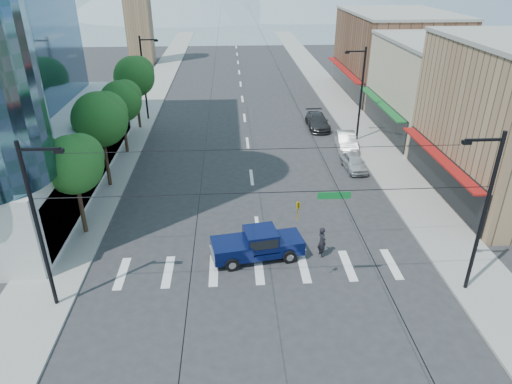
# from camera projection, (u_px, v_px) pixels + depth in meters

# --- Properties ---
(ground) EXTENTS (160.00, 160.00, 0.00)m
(ground) POSITION_uv_depth(u_px,v_px,m) (264.00, 285.00, 24.99)
(ground) COLOR #28282B
(ground) RESTS_ON ground
(sidewalk_left) EXTENTS (4.00, 120.00, 0.15)m
(sidewalk_left) POSITION_uv_depth(u_px,v_px,m) (151.00, 96.00, 59.96)
(sidewalk_left) COLOR gray
(sidewalk_left) RESTS_ON ground
(sidewalk_right) EXTENTS (4.00, 120.00, 0.15)m
(sidewalk_right) POSITION_uv_depth(u_px,v_px,m) (331.00, 93.00, 61.21)
(sidewalk_right) COLOR gray
(sidewalk_right) RESTS_ON ground
(shop_mid) EXTENTS (12.00, 14.00, 9.00)m
(shop_mid) POSITION_uv_depth(u_px,v_px,m) (447.00, 89.00, 45.38)
(shop_mid) COLOR tan
(shop_mid) RESTS_ON ground
(shop_far) EXTENTS (12.00, 18.00, 10.00)m
(shop_far) POSITION_uv_depth(u_px,v_px,m) (395.00, 55.00, 59.40)
(shop_far) COLOR brown
(shop_far) RESTS_ON ground
(tree_near) EXTENTS (3.65, 3.64, 6.71)m
(tree_near) POSITION_uv_depth(u_px,v_px,m) (75.00, 162.00, 27.59)
(tree_near) COLOR black
(tree_near) RESTS_ON ground
(tree_midnear) EXTENTS (4.09, 4.09, 7.52)m
(tree_midnear) POSITION_uv_depth(u_px,v_px,m) (102.00, 117.00, 33.55)
(tree_midnear) COLOR black
(tree_midnear) RESTS_ON ground
(tree_midfar) EXTENTS (3.65, 3.64, 6.71)m
(tree_midfar) POSITION_uv_depth(u_px,v_px,m) (122.00, 100.00, 40.06)
(tree_midfar) COLOR black
(tree_midfar) RESTS_ON ground
(tree_far) EXTENTS (4.09, 4.09, 7.52)m
(tree_far) POSITION_uv_depth(u_px,v_px,m) (136.00, 75.00, 46.02)
(tree_far) COLOR black
(tree_far) RESTS_ON ground
(signal_rig) EXTENTS (21.80, 0.20, 9.00)m
(signal_rig) POSITION_uv_depth(u_px,v_px,m) (271.00, 221.00, 22.01)
(signal_rig) COLOR black
(signal_rig) RESTS_ON ground
(lamp_pole_nw) EXTENTS (2.00, 0.25, 9.00)m
(lamp_pole_nw) POSITION_uv_depth(u_px,v_px,m) (145.00, 75.00, 48.92)
(lamp_pole_nw) COLOR black
(lamp_pole_nw) RESTS_ON ground
(lamp_pole_ne) EXTENTS (2.00, 0.25, 9.00)m
(lamp_pole_ne) POSITION_uv_depth(u_px,v_px,m) (360.00, 91.00, 42.91)
(lamp_pole_ne) COLOR black
(lamp_pole_ne) RESTS_ON ground
(pickup_truck) EXTENTS (5.72, 2.84, 1.85)m
(pickup_truck) POSITION_uv_depth(u_px,v_px,m) (257.00, 244.00, 26.90)
(pickup_truck) COLOR #08103B
(pickup_truck) RESTS_ON ground
(pedestrian) EXTENTS (0.64, 0.81, 1.94)m
(pedestrian) POSITION_uv_depth(u_px,v_px,m) (322.00, 242.00, 27.09)
(pedestrian) COLOR black
(pedestrian) RESTS_ON ground
(parked_car_near) EXTENTS (1.83, 4.02, 1.34)m
(parked_car_near) POSITION_uv_depth(u_px,v_px,m) (354.00, 162.00, 38.62)
(parked_car_near) COLOR #B7B8BC
(parked_car_near) RESTS_ON ground
(parked_car_mid) EXTENTS (2.05, 4.86, 1.56)m
(parked_car_mid) POSITION_uv_depth(u_px,v_px,m) (346.00, 141.00, 42.77)
(parked_car_mid) COLOR silver
(parked_car_mid) RESTS_ON ground
(parked_car_far) EXTENTS (2.09, 5.13, 1.49)m
(parked_car_far) POSITION_uv_depth(u_px,v_px,m) (317.00, 121.00, 48.25)
(parked_car_far) COLOR #29292B
(parked_car_far) RESTS_ON ground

